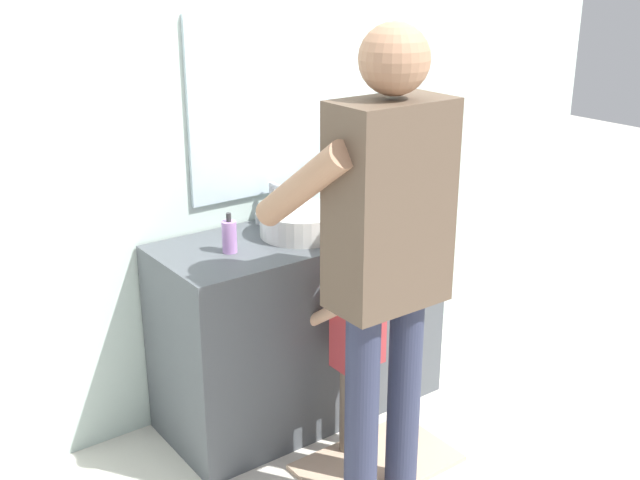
% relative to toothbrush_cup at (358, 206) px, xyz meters
% --- Properties ---
extents(ground_plane, '(14.00, 14.00, 0.00)m').
position_rel_toothbrush_cup_xyz_m(ground_plane, '(-0.34, -0.32, -0.92)').
color(ground_plane, silver).
extents(back_wall, '(4.40, 0.10, 2.70)m').
position_rel_toothbrush_cup_xyz_m(back_wall, '(-0.34, 0.29, 0.43)').
color(back_wall, silver).
rests_on(back_wall, ground).
extents(vanity_cabinet, '(1.27, 0.54, 0.86)m').
position_rel_toothbrush_cup_xyz_m(vanity_cabinet, '(-0.34, -0.02, -0.49)').
color(vanity_cabinet, '#4C5156').
rests_on(vanity_cabinet, ground).
extents(sink_basin, '(0.36, 0.36, 0.11)m').
position_rel_toothbrush_cup_xyz_m(sink_basin, '(-0.34, -0.04, 0.00)').
color(sink_basin, silver).
rests_on(sink_basin, vanity_cabinet).
extents(faucet, '(0.18, 0.14, 0.18)m').
position_rel_toothbrush_cup_xyz_m(faucet, '(-0.34, 0.17, 0.03)').
color(faucet, '#B7BABF').
rests_on(faucet, vanity_cabinet).
extents(toothbrush_cup, '(0.07, 0.07, 0.21)m').
position_rel_toothbrush_cup_xyz_m(toothbrush_cup, '(0.00, 0.00, 0.00)').
color(toothbrush_cup, silver).
rests_on(toothbrush_cup, vanity_cabinet).
extents(soap_bottle, '(0.06, 0.06, 0.17)m').
position_rel_toothbrush_cup_xyz_m(soap_bottle, '(-0.70, -0.04, 0.01)').
color(soap_bottle, '#B27FC6').
rests_on(soap_bottle, vanity_cabinet).
extents(bath_mat, '(0.64, 0.40, 0.02)m').
position_rel_toothbrush_cup_xyz_m(bath_mat, '(-0.34, -0.57, -0.91)').
color(bath_mat, '#CCAD8E').
rests_on(bath_mat, ground).
extents(child_toddler, '(0.28, 0.28, 0.90)m').
position_rel_toothbrush_cup_xyz_m(child_toddler, '(-0.34, -0.43, -0.38)').
color(child_toddler, '#6B5B4C').
rests_on(child_toddler, ground).
extents(adult_parent, '(0.56, 0.58, 1.79)m').
position_rel_toothbrush_cup_xyz_m(adult_parent, '(-0.46, -0.71, 0.16)').
color(adult_parent, '#2D334C').
rests_on(adult_parent, ground).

